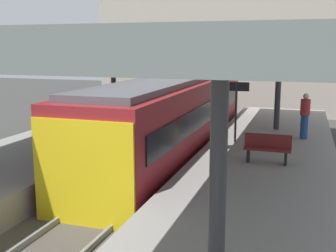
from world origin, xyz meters
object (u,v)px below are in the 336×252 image
passenger_near_bench (217,125)px  passenger_mid_platform (305,115)px  platform_bench (267,148)px  commuter_train (175,116)px  platform_sign (236,98)px

passenger_near_bench → passenger_mid_platform: (2.80, 2.83, 0.05)m
platform_bench → passenger_near_bench: (-1.76, 1.01, 0.39)m
passenger_near_bench → commuter_train: bearing=135.4°
passenger_mid_platform → platform_sign: bearing=-149.4°
platform_bench → passenger_mid_platform: size_ratio=0.81×
commuter_train → passenger_near_bench: size_ratio=8.90×
passenger_mid_platform → passenger_near_bench: bearing=-134.7°
platform_sign → passenger_near_bench: size_ratio=1.34×
passenger_near_bench → platform_bench: bearing=-29.8°
commuter_train → passenger_mid_platform: bearing=8.4°
platform_bench → passenger_near_bench: size_ratio=0.85×
commuter_train → platform_sign: commuter_train is taller
commuter_train → platform_sign: size_ratio=6.66×
platform_sign → passenger_near_bench: (-0.40, -1.41, -0.77)m
commuter_train → platform_bench: bearing=-38.6°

